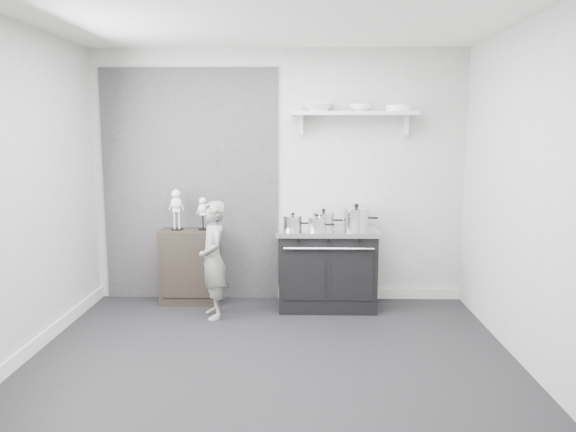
# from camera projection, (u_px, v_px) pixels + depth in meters

# --- Properties ---
(ground) EXTENTS (4.00, 4.00, 0.00)m
(ground) POSITION_uv_depth(u_px,v_px,m) (270.00, 363.00, 4.48)
(ground) COLOR black
(ground) RESTS_ON ground
(room_shell) EXTENTS (4.02, 3.62, 2.71)m
(room_shell) POSITION_uv_depth(u_px,v_px,m) (259.00, 157.00, 4.39)
(room_shell) COLOR #A6A6A4
(room_shell) RESTS_ON ground
(wall_shelf) EXTENTS (1.30, 0.26, 0.24)m
(wall_shelf) POSITION_uv_depth(u_px,v_px,m) (355.00, 114.00, 5.82)
(wall_shelf) COLOR silver
(wall_shelf) RESTS_ON room_shell
(stove) EXTENTS (1.05, 0.65, 0.84)m
(stove) POSITION_uv_depth(u_px,v_px,m) (327.00, 267.00, 5.87)
(stove) COLOR black
(stove) RESTS_ON ground
(side_cabinet) EXTENTS (0.61, 0.36, 0.80)m
(side_cabinet) POSITION_uv_depth(u_px,v_px,m) (190.00, 266.00, 6.03)
(side_cabinet) COLOR black
(side_cabinet) RESTS_ON ground
(child) EXTENTS (0.40, 0.49, 1.17)m
(child) POSITION_uv_depth(u_px,v_px,m) (213.00, 260.00, 5.51)
(child) COLOR slate
(child) RESTS_ON ground
(pot_front_left) EXTENTS (0.28, 0.19, 0.18)m
(pot_front_left) POSITION_uv_depth(u_px,v_px,m) (293.00, 222.00, 5.73)
(pot_front_left) COLOR silver
(pot_front_left) RESTS_ON stove
(pot_back_left) EXTENTS (0.32, 0.23, 0.19)m
(pot_back_left) POSITION_uv_depth(u_px,v_px,m) (323.00, 219.00, 5.89)
(pot_back_left) COLOR silver
(pot_back_left) RESTS_ON stove
(pot_back_right) EXTENTS (0.37, 0.28, 0.24)m
(pot_back_right) POSITION_uv_depth(u_px,v_px,m) (356.00, 217.00, 5.91)
(pot_back_right) COLOR silver
(pot_back_right) RESTS_ON stove
(pot_front_center) EXTENTS (0.27, 0.19, 0.17)m
(pot_front_center) POSITION_uv_depth(u_px,v_px,m) (317.00, 224.00, 5.67)
(pot_front_center) COLOR silver
(pot_front_center) RESTS_ON stove
(skeleton_full) EXTENTS (0.14, 0.09, 0.50)m
(skeleton_full) POSITION_uv_depth(u_px,v_px,m) (176.00, 206.00, 5.94)
(skeleton_full) COLOR beige
(skeleton_full) RESTS_ON side_cabinet
(skeleton_torso) EXTENTS (0.11, 0.07, 0.40)m
(skeleton_torso) POSITION_uv_depth(u_px,v_px,m) (203.00, 211.00, 5.94)
(skeleton_torso) COLOR beige
(skeleton_torso) RESTS_ON side_cabinet
(bowl_large) EXTENTS (0.33, 0.33, 0.08)m
(bowl_large) POSITION_uv_depth(u_px,v_px,m) (318.00, 107.00, 5.81)
(bowl_large) COLOR white
(bowl_large) RESTS_ON wall_shelf
(bowl_small) EXTENTS (0.23, 0.23, 0.07)m
(bowl_small) POSITION_uv_depth(u_px,v_px,m) (361.00, 108.00, 5.80)
(bowl_small) COLOR white
(bowl_small) RESTS_ON wall_shelf
(plate_stack) EXTENTS (0.28, 0.28, 0.06)m
(plate_stack) POSITION_uv_depth(u_px,v_px,m) (399.00, 108.00, 5.80)
(plate_stack) COLOR white
(plate_stack) RESTS_ON wall_shelf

